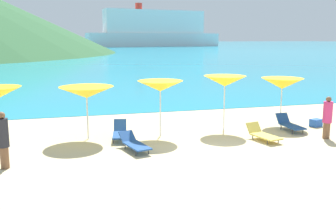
# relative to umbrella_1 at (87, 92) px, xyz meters

# --- Properties ---
(ground_plane) EXTENTS (50.00, 100.00, 0.30)m
(ground_plane) POSITION_rel_umbrella_1_xyz_m (4.30, 6.47, -2.00)
(ground_plane) COLOR beige
(ocean_water) EXTENTS (650.00, 440.00, 0.02)m
(ocean_water) POSITION_rel_umbrella_1_xyz_m (4.30, 224.49, -1.84)
(ocean_water) COLOR teal
(ocean_water) RESTS_ON ground_plane
(umbrella_1) EXTENTS (2.29, 2.29, 2.08)m
(umbrella_1) POSITION_rel_umbrella_1_xyz_m (0.00, 0.00, 0.00)
(umbrella_1) COLOR silver
(umbrella_1) RESTS_ON ground_plane
(umbrella_2) EXTENTS (2.00, 2.00, 2.25)m
(umbrella_2) POSITION_rel_umbrella_1_xyz_m (2.86, -0.30, 0.19)
(umbrella_2) COLOR silver
(umbrella_2) RESTS_ON ground_plane
(umbrella_3) EXTENTS (1.91, 1.91, 2.35)m
(umbrella_3) POSITION_rel_umbrella_1_xyz_m (5.72, -0.06, 0.27)
(umbrella_3) COLOR silver
(umbrella_3) RESTS_ON ground_plane
(umbrella_4) EXTENTS (2.08, 2.08, 2.14)m
(umbrella_4) POSITION_rel_umbrella_1_xyz_m (8.70, 0.32, 0.04)
(umbrella_4) COLOR silver
(umbrella_4) RESTS_ON ground_plane
(lounge_chair_1) EXTENTS (0.96, 1.76, 0.54)m
(lounge_chair_1) POSITION_rel_umbrella_1_xyz_m (1.49, -1.99, -1.59)
(lounge_chair_1) COLOR #1E478C
(lounge_chair_1) RESTS_ON ground_plane
(lounge_chair_2) EXTENTS (0.60, 1.55, 0.65)m
(lounge_chair_2) POSITION_rel_umbrella_1_xyz_m (8.44, -0.86, -1.57)
(lounge_chair_2) COLOR #1E478C
(lounge_chair_2) RESTS_ON ground_plane
(lounge_chair_3) EXTENTS (0.92, 1.58, 0.59)m
(lounge_chair_3) POSITION_rel_umbrella_1_xyz_m (6.54, -1.96, -1.61)
(lounge_chair_3) COLOR #D8BF4C
(lounge_chair_3) RESTS_ON ground_plane
(lounge_chair_4) EXTENTS (0.75, 1.58, 0.67)m
(lounge_chair_4) POSITION_rel_umbrella_1_xyz_m (1.20, -0.40, -1.56)
(lounge_chair_4) COLOR #1E478C
(lounge_chair_4) RESTS_ON ground_plane
(beachgoer_0) EXTENTS (0.35, 0.35, 1.68)m
(beachgoer_0) POSITION_rel_umbrella_1_xyz_m (9.10, -2.38, -0.97)
(beachgoer_0) COLOR brown
(beachgoer_0) RESTS_ON ground_plane
(beachgoer_1) EXTENTS (0.34, 0.34, 1.75)m
(beachgoer_1) POSITION_rel_umbrella_1_xyz_m (-2.64, -2.83, -0.92)
(beachgoer_1) COLOR brown
(beachgoer_1) RESTS_ON ground_plane
(cooler_box) EXTENTS (0.58, 0.49, 0.34)m
(cooler_box) POSITION_rel_umbrella_1_xyz_m (10.00, -0.50, -1.68)
(cooler_box) COLOR blue
(cooler_box) RESTS_ON ground_plane
(cruise_ship) EXTENTS (66.56, 19.81, 20.14)m
(cruise_ship) POSITION_rel_umbrella_1_xyz_m (40.99, 165.06, 5.77)
(cruise_ship) COLOR white
(cruise_ship) RESTS_ON ocean_water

